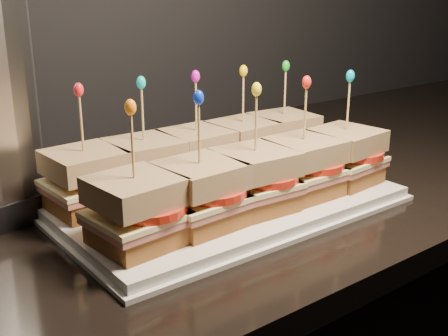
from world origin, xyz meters
TOP-DOWN VIEW (x-y plane):
  - granite_slab at (-0.36, 1.68)m, footprint 2.67×0.67m
  - platter at (-0.43, 1.59)m, footprint 0.44×0.27m
  - platter_rim at (-0.43, 1.59)m, footprint 0.45×0.28m
  - sandwich_0_bread_bot at (-0.60, 1.65)m, footprint 0.09×0.09m
  - sandwich_0_ham at (-0.60, 1.65)m, footprint 0.10×0.09m
  - sandwich_0_cheese at (-0.60, 1.65)m, footprint 0.10×0.10m
  - sandwich_0_tomato at (-0.59, 1.64)m, footprint 0.08×0.08m
  - sandwich_0_bread_top at (-0.60, 1.65)m, footprint 0.09×0.09m
  - sandwich_0_pick at (-0.60, 1.65)m, footprint 0.00×0.00m
  - sandwich_0_frill at (-0.60, 1.65)m, footprint 0.01×0.01m
  - sandwich_1_bread_bot at (-0.52, 1.65)m, footprint 0.09×0.09m
  - sandwich_1_ham at (-0.52, 1.65)m, footprint 0.10×0.09m
  - sandwich_1_cheese at (-0.52, 1.65)m, footprint 0.10×0.10m
  - sandwich_1_tomato at (-0.51, 1.64)m, footprint 0.08×0.08m
  - sandwich_1_bread_top at (-0.52, 1.65)m, footprint 0.09×0.09m
  - sandwich_1_pick at (-0.52, 1.65)m, footprint 0.00×0.00m
  - sandwich_1_frill at (-0.52, 1.65)m, footprint 0.01×0.01m
  - sandwich_2_bread_bot at (-0.43, 1.65)m, footprint 0.09×0.09m
  - sandwich_2_ham at (-0.43, 1.65)m, footprint 0.10×0.09m
  - sandwich_2_cheese at (-0.43, 1.65)m, footprint 0.10×0.09m
  - sandwich_2_tomato at (-0.42, 1.64)m, footprint 0.08×0.08m
  - sandwich_2_bread_top at (-0.43, 1.65)m, footprint 0.09×0.09m
  - sandwich_2_pick at (-0.43, 1.65)m, footprint 0.00×0.00m
  - sandwich_2_frill at (-0.43, 1.65)m, footprint 0.01×0.01m
  - sandwich_3_bread_bot at (-0.35, 1.65)m, footprint 0.09×0.09m
  - sandwich_3_ham at (-0.35, 1.65)m, footprint 0.10×0.09m
  - sandwich_3_cheese at (-0.35, 1.65)m, footprint 0.10×0.10m
  - sandwich_3_tomato at (-0.34, 1.64)m, footprint 0.08×0.08m
  - sandwich_3_bread_top at (-0.35, 1.65)m, footprint 0.09×0.09m
  - sandwich_3_pick at (-0.35, 1.65)m, footprint 0.00×0.00m
  - sandwich_3_frill at (-0.35, 1.65)m, footprint 0.01×0.01m
  - sandwich_4_bread_bot at (-0.27, 1.65)m, footprint 0.09×0.09m
  - sandwich_4_ham at (-0.27, 1.65)m, footprint 0.10×0.10m
  - sandwich_4_cheese at (-0.27, 1.65)m, footprint 0.10×0.10m
  - sandwich_4_tomato at (-0.26, 1.64)m, footprint 0.08×0.08m
  - sandwich_4_bread_top at (-0.27, 1.65)m, footprint 0.09×0.09m
  - sandwich_4_pick at (-0.27, 1.65)m, footprint 0.00×0.00m
  - sandwich_4_frill at (-0.27, 1.65)m, footprint 0.01×0.01m
  - sandwich_5_bread_bot at (-0.60, 1.52)m, footprint 0.09×0.09m
  - sandwich_5_ham at (-0.60, 1.52)m, footprint 0.10×0.10m
  - sandwich_5_cheese at (-0.60, 1.52)m, footprint 0.10×0.10m
  - sandwich_5_tomato at (-0.59, 1.52)m, footprint 0.08×0.08m
  - sandwich_5_bread_top at (-0.60, 1.52)m, footprint 0.09×0.09m
  - sandwich_5_pick at (-0.60, 1.52)m, footprint 0.00×0.00m
  - sandwich_5_frill at (-0.60, 1.52)m, footprint 0.01×0.01m
  - sandwich_6_bread_bot at (-0.52, 1.52)m, footprint 0.09×0.09m
  - sandwich_6_ham at (-0.52, 1.52)m, footprint 0.10×0.09m
  - sandwich_6_cheese at (-0.52, 1.52)m, footprint 0.10×0.10m
  - sandwich_6_tomato at (-0.51, 1.52)m, footprint 0.08×0.08m
  - sandwich_6_bread_top at (-0.52, 1.52)m, footprint 0.09×0.09m
  - sandwich_6_pick at (-0.52, 1.52)m, footprint 0.00×0.00m
  - sandwich_6_frill at (-0.52, 1.52)m, footprint 0.01×0.01m
  - sandwich_7_bread_bot at (-0.43, 1.52)m, footprint 0.09×0.09m
  - sandwich_7_ham at (-0.43, 1.52)m, footprint 0.10×0.10m
  - sandwich_7_cheese at (-0.43, 1.52)m, footprint 0.10×0.10m
  - sandwich_7_tomato at (-0.42, 1.52)m, footprint 0.08×0.08m
  - sandwich_7_bread_top at (-0.43, 1.52)m, footprint 0.09×0.09m
  - sandwich_7_pick at (-0.43, 1.52)m, footprint 0.00×0.00m
  - sandwich_7_frill at (-0.43, 1.52)m, footprint 0.01×0.01m
  - sandwich_8_bread_bot at (-0.35, 1.52)m, footprint 0.08×0.08m
  - sandwich_8_ham at (-0.35, 1.52)m, footprint 0.09×0.09m
  - sandwich_8_cheese at (-0.35, 1.52)m, footprint 0.09×0.09m
  - sandwich_8_tomato at (-0.34, 1.52)m, footprint 0.08×0.08m
  - sandwich_8_bread_top at (-0.35, 1.52)m, footprint 0.09×0.09m
  - sandwich_8_pick at (-0.35, 1.52)m, footprint 0.00×0.00m
  - sandwich_8_frill at (-0.35, 1.52)m, footprint 0.01×0.01m
  - sandwich_9_bread_bot at (-0.27, 1.52)m, footprint 0.09×0.09m
  - sandwich_9_ham at (-0.27, 1.52)m, footprint 0.10×0.10m
  - sandwich_9_cheese at (-0.27, 1.52)m, footprint 0.10×0.10m
  - sandwich_9_tomato at (-0.26, 1.52)m, footprint 0.08×0.08m
  - sandwich_9_bread_top at (-0.27, 1.52)m, footprint 0.09×0.09m
  - sandwich_9_pick at (-0.27, 1.52)m, footprint 0.00×0.00m
  - sandwich_9_frill at (-0.27, 1.52)m, footprint 0.01×0.01m

SIDE VIEW (x-z plane):
  - granite_slab at x=-0.36m, z-range 0.86..0.89m
  - platter_rim at x=-0.43m, z-range 0.89..0.90m
  - platter at x=-0.43m, z-range 0.89..0.91m
  - sandwich_0_bread_bot at x=-0.60m, z-range 0.91..0.93m
  - sandwich_1_bread_bot at x=-0.52m, z-range 0.91..0.93m
  - sandwich_2_bread_bot at x=-0.43m, z-range 0.91..0.93m
  - sandwich_3_bread_bot at x=-0.35m, z-range 0.91..0.93m
  - sandwich_4_bread_bot at x=-0.27m, z-range 0.91..0.93m
  - sandwich_5_bread_bot at x=-0.60m, z-range 0.91..0.93m
  - sandwich_6_bread_bot at x=-0.52m, z-range 0.91..0.93m
  - sandwich_7_bread_bot at x=-0.43m, z-range 0.91..0.93m
  - sandwich_8_bread_bot at x=-0.35m, z-range 0.91..0.93m
  - sandwich_9_bread_bot at x=-0.27m, z-range 0.91..0.93m
  - sandwich_0_ham at x=-0.60m, z-range 0.93..0.94m
  - sandwich_1_ham at x=-0.52m, z-range 0.93..0.94m
  - sandwich_2_ham at x=-0.43m, z-range 0.93..0.94m
  - sandwich_3_ham at x=-0.35m, z-range 0.93..0.94m
  - sandwich_4_ham at x=-0.27m, z-range 0.93..0.94m
  - sandwich_5_ham at x=-0.60m, z-range 0.93..0.94m
  - sandwich_6_ham at x=-0.52m, z-range 0.93..0.94m
  - sandwich_7_ham at x=-0.43m, z-range 0.93..0.94m
  - sandwich_8_ham at x=-0.35m, z-range 0.93..0.94m
  - sandwich_9_ham at x=-0.27m, z-range 0.93..0.94m
  - sandwich_0_cheese at x=-0.60m, z-range 0.94..0.95m
  - sandwich_1_cheese at x=-0.52m, z-range 0.94..0.95m
  - sandwich_2_cheese at x=-0.43m, z-range 0.94..0.95m
  - sandwich_3_cheese at x=-0.35m, z-range 0.94..0.95m
  - sandwich_4_cheese at x=-0.27m, z-range 0.94..0.95m
  - sandwich_5_cheese at x=-0.60m, z-range 0.94..0.95m
  - sandwich_6_cheese at x=-0.52m, z-range 0.94..0.95m
  - sandwich_7_cheese at x=-0.43m, z-range 0.94..0.95m
  - sandwich_8_cheese at x=-0.35m, z-range 0.94..0.95m
  - sandwich_9_cheese at x=-0.27m, z-range 0.94..0.95m
  - sandwich_0_tomato at x=-0.59m, z-range 0.95..0.95m
  - sandwich_1_tomato at x=-0.51m, z-range 0.95..0.95m
  - sandwich_2_tomato at x=-0.42m, z-range 0.95..0.95m
  - sandwich_3_tomato at x=-0.34m, z-range 0.95..0.95m
  - sandwich_4_tomato at x=-0.26m, z-range 0.95..0.95m
  - sandwich_5_tomato at x=-0.59m, z-range 0.95..0.95m
  - sandwich_6_tomato at x=-0.51m, z-range 0.95..0.95m
  - sandwich_7_tomato at x=-0.42m, z-range 0.95..0.95m
  - sandwich_8_tomato at x=-0.34m, z-range 0.95..0.95m
  - sandwich_9_tomato at x=-0.26m, z-range 0.95..0.95m
  - sandwich_0_bread_top at x=-0.60m, z-range 0.95..0.98m
  - sandwich_1_bread_top at x=-0.52m, z-range 0.95..0.98m
  - sandwich_2_bread_top at x=-0.43m, z-range 0.95..0.98m
  - sandwich_3_bread_top at x=-0.35m, z-range 0.95..0.98m
  - sandwich_4_bread_top at x=-0.27m, z-range 0.95..0.98m
  - sandwich_5_bread_top at x=-0.60m, z-range 0.95..0.98m
  - sandwich_6_bread_top at x=-0.52m, z-range 0.95..0.98m
  - sandwich_7_bread_top at x=-0.43m, z-range 0.95..0.98m
  - sandwich_8_bread_top at x=-0.35m, z-range 0.95..0.98m
  - sandwich_9_bread_top at x=-0.27m, z-range 0.95..0.98m
  - sandwich_0_pick at x=-0.60m, z-range 0.97..1.06m
  - sandwich_1_pick at x=-0.52m, z-range 0.97..1.06m
  - sandwich_2_pick at x=-0.43m, z-range 0.97..1.06m
  - sandwich_3_pick at x=-0.35m, z-range 0.97..1.06m
  - sandwich_4_pick at x=-0.27m, z-range 0.97..1.06m
  - sandwich_5_pick at x=-0.60m, z-range 0.97..1.06m
  - sandwich_6_pick at x=-0.52m, z-range 0.97..1.06m
  - sandwich_7_pick at x=-0.43m, z-range 0.97..1.06m
  - sandwich_8_pick at x=-0.35m, z-range 0.97..1.06m
  - sandwich_9_pick at x=-0.27m, z-range 0.97..1.06m
  - sandwich_0_frill at x=-0.60m, z-range 1.05..1.07m
  - sandwich_1_frill at x=-0.52m, z-range 1.05..1.07m
  - sandwich_2_frill at x=-0.43m, z-range 1.05..1.07m
  - sandwich_3_frill at x=-0.35m, z-range 1.05..1.07m
  - sandwich_4_frill at x=-0.27m, z-range 1.05..1.07m
  - sandwich_5_frill at x=-0.60m, z-range 1.05..1.07m
  - sandwich_6_frill at x=-0.52m, z-range 1.05..1.07m
  - sandwich_7_frill at x=-0.43m, z-range 1.05..1.07m
  - sandwich_8_frill at x=-0.35m, z-range 1.05..1.07m
  - sandwich_9_frill at x=-0.27m, z-range 1.05..1.07m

